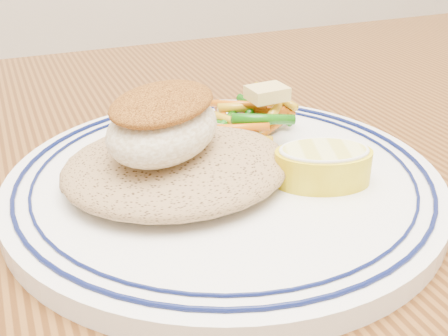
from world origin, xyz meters
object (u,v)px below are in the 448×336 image
plate (224,182)px  rice_pilaf (177,162)px  fish_fillet (163,122)px  vegetable_pile (250,118)px  lemon_wedge (323,164)px

plate → rice_pilaf: (-0.03, 0.00, 0.02)m
plate → fish_fillet: size_ratio=2.77×
rice_pilaf → fish_fillet: (-0.01, -0.00, 0.03)m
plate → rice_pilaf: size_ratio=1.95×
fish_fillet → vegetable_pile: size_ratio=1.09×
rice_pilaf → lemon_wedge: rice_pilaf is taller
rice_pilaf → vegetable_pile: 0.09m
plate → vegetable_pile: (0.05, 0.06, 0.02)m
rice_pilaf → lemon_wedge: size_ratio=2.03×
plate → fish_fillet: bearing=178.6°
lemon_wedge → vegetable_pile: bearing=96.1°
plate → rice_pilaf: rice_pilaf is taller
plate → vegetable_pile: vegetable_pile is taller
fish_fillet → vegetable_pile: bearing=32.6°
rice_pilaf → fish_fillet: bearing=-164.8°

